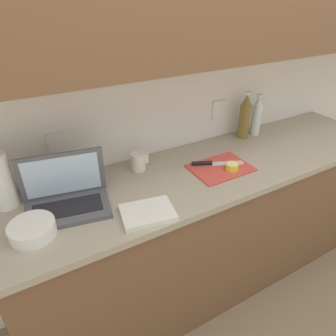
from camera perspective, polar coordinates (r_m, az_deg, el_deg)
name	(u,v)px	position (r m, az deg, el deg)	size (l,w,h in m)	color
ground_plane	(206,277)	(2.23, 7.21, -19.89)	(12.00, 12.00, 0.00)	#847056
wall_back	(201,29)	(1.60, 6.21, 24.87)	(5.20, 0.38, 2.60)	white
counter_unit	(213,226)	(1.91, 8.55, -10.81)	(2.28, 0.58, 0.91)	brown
laptop	(66,195)	(1.37, -18.94, -4.91)	(0.39, 0.28, 0.23)	#515156
cutting_board	(220,168)	(1.61, 9.95, 0.05)	(0.31, 0.23, 0.01)	#D1473D
knife	(209,163)	(1.61, 7.72, 0.94)	(0.27, 0.14, 0.02)	silver
lemon_half_cut	(232,166)	(1.59, 12.10, 0.29)	(0.07, 0.07, 0.04)	yellow
bottle_green_soda	(257,116)	(2.01, 16.53, 9.43)	(0.06, 0.06, 0.26)	silver
bottle_oil_tall	(245,117)	(1.93, 14.39, 9.40)	(0.07, 0.07, 0.30)	olive
measuring_cup	(138,161)	(1.56, -5.68, 1.25)	(0.10, 0.08, 0.10)	silver
bowl_white	(32,229)	(1.28, -24.42, -10.61)	(0.17, 0.17, 0.06)	white
paper_towel_roll	(0,181)	(1.44, -29.33, -2.12)	(0.10, 0.10, 0.25)	white
dish_towel	(148,213)	(1.27, -3.92, -8.49)	(0.22, 0.16, 0.02)	silver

